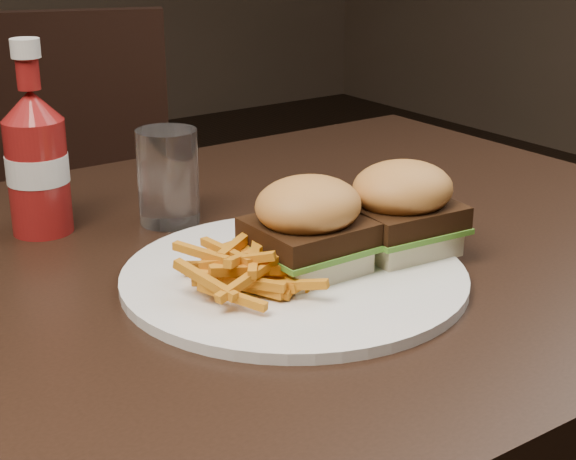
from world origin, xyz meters
TOP-DOWN VIEW (x-y plane):
  - dining_table at (0.00, 0.00)m, footprint 1.20×0.80m
  - chair_far at (0.14, 0.89)m, footprint 0.61×0.61m
  - plate at (0.04, -0.09)m, footprint 0.33×0.33m
  - sandwich_half_a at (0.05, -0.09)m, footprint 0.09×0.09m
  - sandwich_half_b at (0.16, -0.10)m, footprint 0.10×0.10m
  - fries_pile at (-0.03, -0.09)m, footprint 0.12×0.12m
  - ketchup_bottle at (-0.11, 0.19)m, footprint 0.07×0.07m
  - tumbler at (0.02, 0.13)m, footprint 0.08×0.08m

SIDE VIEW (x-z plane):
  - chair_far at x=0.14m, z-range 0.41..0.45m
  - dining_table at x=0.00m, z-range 0.71..0.75m
  - plate at x=0.04m, z-range 0.75..0.76m
  - sandwich_half_a at x=0.05m, z-range 0.76..0.78m
  - sandwich_half_b at x=0.16m, z-range 0.76..0.78m
  - fries_pile at x=-0.03m, z-range 0.76..0.80m
  - tumbler at x=0.02m, z-range 0.75..0.86m
  - ketchup_bottle at x=-0.11m, z-range 0.74..0.88m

